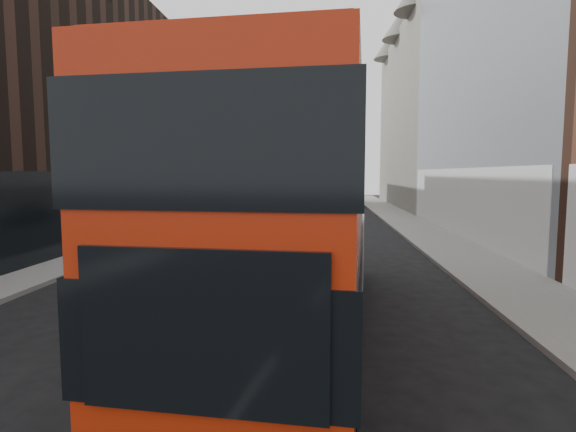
% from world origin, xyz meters
% --- Properties ---
extents(sidewalk_right, '(3.00, 80.00, 0.15)m').
position_xyz_m(sidewalk_right, '(7.50, 25.00, 0.07)').
color(sidewalk_right, slate).
rests_on(sidewalk_right, ground).
extents(sidewalk_left, '(2.00, 80.00, 0.15)m').
position_xyz_m(sidewalk_left, '(-8.00, 25.00, 0.07)').
color(sidewalk_left, slate).
rests_on(sidewalk_left, ground).
extents(building_modern_block, '(5.03, 22.00, 20.00)m').
position_xyz_m(building_modern_block, '(11.47, 21.00, 9.90)').
color(building_modern_block, '#989CA2').
rests_on(building_modern_block, ground).
extents(building_victorian, '(6.50, 24.00, 21.00)m').
position_xyz_m(building_victorian, '(11.38, 44.00, 9.66)').
color(building_victorian, slate).
rests_on(building_victorian, ground).
extents(building_left_mid, '(5.00, 24.00, 14.00)m').
position_xyz_m(building_left_mid, '(-11.50, 30.00, 7.00)').
color(building_left_mid, black).
rests_on(building_left_mid, ground).
extents(building_left_far, '(5.00, 20.00, 13.00)m').
position_xyz_m(building_left_far, '(-11.50, 52.00, 6.50)').
color(building_left_far, slate).
rests_on(building_left_far, ground).
extents(street_lamp, '(1.06, 0.22, 7.00)m').
position_xyz_m(street_lamp, '(-8.22, 18.00, 4.18)').
color(street_lamp, black).
rests_on(street_lamp, sidewalk_left).
extents(red_bus, '(3.93, 12.42, 4.94)m').
position_xyz_m(red_bus, '(1.12, 5.31, 2.74)').
color(red_bus, '#B8240B').
rests_on(red_bus, ground).
extents(grey_bus, '(3.42, 10.05, 3.20)m').
position_xyz_m(grey_bus, '(2.91, 46.16, 1.71)').
color(grey_bus, black).
rests_on(grey_bus, ground).
extents(car_a, '(1.54, 3.68, 1.24)m').
position_xyz_m(car_a, '(1.85, 15.42, 0.62)').
color(car_a, black).
rests_on(car_a, ground).
extents(car_b, '(1.85, 4.35, 1.39)m').
position_xyz_m(car_b, '(1.68, 18.48, 0.70)').
color(car_b, gray).
rests_on(car_b, ground).
extents(car_c, '(1.87, 4.54, 1.31)m').
position_xyz_m(car_c, '(1.29, 25.17, 0.66)').
color(car_c, black).
rests_on(car_c, ground).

